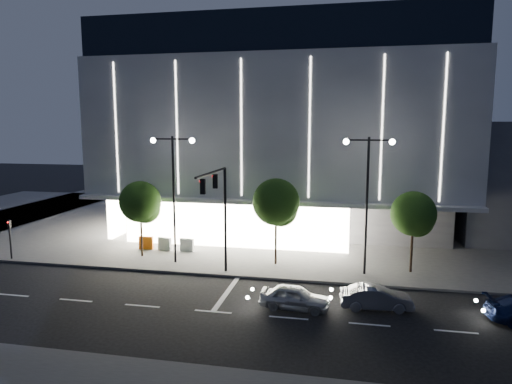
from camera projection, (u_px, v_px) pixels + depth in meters
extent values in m
plane|color=black|center=(187.00, 298.00, 25.81)|extent=(160.00, 160.00, 0.00)
cube|color=#474747|center=(310.00, 218.00, 48.11)|extent=(70.00, 40.00, 0.15)
cube|color=#4C4C51|center=(291.00, 199.00, 48.22)|extent=(28.00, 21.00, 4.00)
cube|color=gray|center=(290.00, 128.00, 45.20)|extent=(30.00, 25.00, 11.00)
cube|color=black|center=(290.00, 55.00, 44.20)|extent=(29.40, 24.50, 3.00)
cube|color=white|center=(233.00, 224.00, 35.90)|extent=(18.00, 0.40, 3.60)
cube|color=white|center=(136.00, 208.00, 43.15)|extent=(0.40, 10.00, 3.60)
cube|color=gray|center=(268.00, 201.00, 34.05)|extent=(30.00, 2.00, 0.30)
cube|color=white|center=(268.00, 128.00, 33.06)|extent=(24.00, 0.06, 10.00)
cylinder|color=black|center=(225.00, 221.00, 29.77)|extent=(0.18, 0.18, 7.00)
cylinder|color=black|center=(212.00, 172.00, 26.45)|extent=(0.14, 5.80, 0.14)
cube|color=black|center=(215.00, 181.00, 27.22)|extent=(0.28, 0.18, 0.85)
cube|color=black|center=(203.00, 187.00, 24.89)|extent=(0.28, 0.18, 0.85)
sphere|color=#FF0C0C|center=(213.00, 176.00, 27.20)|extent=(0.14, 0.14, 0.14)
cylinder|color=black|center=(174.00, 201.00, 31.57)|extent=(0.16, 0.16, 9.00)
cylinder|color=black|center=(163.00, 139.00, 31.08)|extent=(1.40, 0.10, 0.10)
cylinder|color=black|center=(182.00, 139.00, 30.81)|extent=(1.40, 0.10, 0.10)
sphere|color=white|center=(153.00, 140.00, 31.23)|extent=(0.36, 0.36, 0.36)
sphere|color=white|center=(192.00, 141.00, 30.69)|extent=(0.36, 0.36, 0.36)
cylinder|color=black|center=(367.00, 208.00, 29.04)|extent=(0.16, 0.16, 9.00)
cylinder|color=black|center=(358.00, 140.00, 28.55)|extent=(1.40, 0.10, 0.10)
cylinder|color=black|center=(381.00, 140.00, 28.28)|extent=(1.40, 0.10, 0.10)
sphere|color=white|center=(346.00, 142.00, 28.70)|extent=(0.36, 0.36, 0.36)
sphere|color=white|center=(392.00, 142.00, 28.16)|extent=(0.36, 0.36, 0.36)
cylinder|color=black|center=(10.00, 240.00, 32.88)|extent=(0.12, 0.12, 3.00)
cube|color=black|center=(9.00, 224.00, 32.70)|extent=(0.22, 0.16, 0.55)
sphere|color=#FF0C0C|center=(8.00, 222.00, 32.58)|extent=(0.10, 0.10, 0.10)
cylinder|color=black|center=(141.00, 233.00, 33.49)|extent=(0.16, 0.16, 3.78)
sphere|color=black|center=(140.00, 202.00, 33.16)|extent=(3.02, 3.02, 3.02)
sphere|color=black|center=(146.00, 209.00, 33.37)|extent=(2.16, 2.16, 2.16)
sphere|color=black|center=(136.00, 206.00, 33.11)|extent=(1.94, 1.94, 1.94)
cylinder|color=black|center=(276.00, 237.00, 31.53)|extent=(0.16, 0.16, 4.06)
sphere|color=black|center=(276.00, 202.00, 31.17)|extent=(3.25, 3.25, 3.25)
sphere|color=black|center=(281.00, 210.00, 31.39)|extent=(2.32, 2.32, 2.32)
sphere|color=black|center=(272.00, 207.00, 31.12)|extent=(2.09, 2.09, 2.09)
cylinder|color=black|center=(412.00, 247.00, 29.81)|extent=(0.16, 0.16, 3.64)
sphere|color=black|center=(413.00, 214.00, 29.49)|extent=(2.91, 2.91, 2.91)
sphere|color=black|center=(417.00, 221.00, 29.70)|extent=(2.08, 2.08, 2.08)
sphere|color=black|center=(409.00, 219.00, 29.43)|extent=(1.87, 1.87, 1.87)
imported|color=#A8ABAF|center=(295.00, 297.00, 24.25)|extent=(3.85, 1.83, 1.27)
imported|color=gray|center=(376.00, 298.00, 24.25)|extent=(3.88, 1.65, 1.24)
cube|color=#FF640E|center=(146.00, 243.00, 35.51)|extent=(1.11, 0.33, 1.00)
cube|color=silver|center=(165.00, 244.00, 35.21)|extent=(1.13, 0.48, 1.00)
cube|color=silver|center=(187.00, 245.00, 34.89)|extent=(1.12, 0.39, 1.00)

